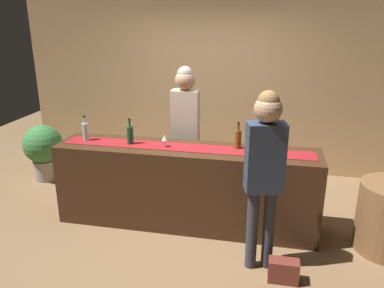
% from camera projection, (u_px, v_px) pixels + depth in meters
% --- Properties ---
extents(ground_plane, '(10.00, 10.00, 0.00)m').
position_uv_depth(ground_plane, '(186.00, 222.00, 4.56)').
color(ground_plane, brown).
extents(back_wall, '(6.00, 0.12, 2.90)m').
position_uv_depth(back_wall, '(212.00, 78.00, 5.86)').
color(back_wall, tan).
rests_on(back_wall, ground).
extents(bar_counter, '(2.99, 0.60, 0.95)m').
position_uv_depth(bar_counter, '(186.00, 186.00, 4.41)').
color(bar_counter, '#3D2314').
rests_on(bar_counter, ground).
extents(counter_runner_cloth, '(2.84, 0.28, 0.01)m').
position_uv_depth(counter_runner_cloth, '(186.00, 148.00, 4.26)').
color(counter_runner_cloth, maroon).
rests_on(counter_runner_cloth, bar_counter).
extents(wine_bottle_amber, '(0.07, 0.07, 0.30)m').
position_uv_depth(wine_bottle_amber, '(238.00, 139.00, 4.20)').
color(wine_bottle_amber, brown).
rests_on(wine_bottle_amber, bar_counter).
extents(wine_bottle_green, '(0.07, 0.07, 0.30)m').
position_uv_depth(wine_bottle_green, '(130.00, 135.00, 4.35)').
color(wine_bottle_green, '#194723').
rests_on(wine_bottle_green, bar_counter).
extents(wine_bottle_clear, '(0.07, 0.07, 0.30)m').
position_uv_depth(wine_bottle_clear, '(86.00, 131.00, 4.48)').
color(wine_bottle_clear, '#B2C6C1').
rests_on(wine_bottle_clear, bar_counter).
extents(wine_glass_near_customer, '(0.07, 0.07, 0.14)m').
position_uv_depth(wine_glass_near_customer, '(165.00, 138.00, 4.25)').
color(wine_glass_near_customer, silver).
rests_on(wine_glass_near_customer, bar_counter).
extents(wine_glass_mid_counter, '(0.07, 0.07, 0.14)m').
position_uv_depth(wine_glass_mid_counter, '(255.00, 146.00, 4.01)').
color(wine_glass_mid_counter, silver).
rests_on(wine_glass_mid_counter, bar_counter).
extents(bartender, '(0.34, 0.25, 1.78)m').
position_uv_depth(bartender, '(185.00, 120.00, 4.77)').
color(bartender, '#26262B').
rests_on(bartender, ground).
extents(customer_sipping, '(0.38, 0.28, 1.76)m').
position_uv_depth(customer_sipping, '(265.00, 163.00, 3.43)').
color(customer_sipping, '#33333D').
rests_on(customer_sipping, ground).
extents(potted_plant_tall, '(0.57, 0.57, 0.84)m').
position_uv_depth(potted_plant_tall, '(43.00, 149.00, 5.65)').
color(potted_plant_tall, '#9E9389').
rests_on(potted_plant_tall, ground).
extents(handbag, '(0.28, 0.14, 0.22)m').
position_uv_depth(handbag, '(283.00, 271.00, 3.52)').
color(handbag, brown).
rests_on(handbag, ground).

